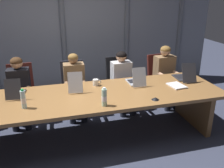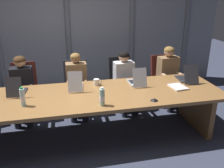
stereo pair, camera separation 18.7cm
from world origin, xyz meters
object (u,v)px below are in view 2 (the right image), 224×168
Objects in this scene: office_chair_left_mid at (26,97)px; person_left_mid at (22,85)px; person_right_mid at (125,78)px; person_center at (77,82)px; person_right_end at (170,73)px; conference_mic_left_side at (154,99)px; office_chair_right_mid at (122,89)px; spiral_notepad at (178,87)px; laptop_right_end at (187,77)px; water_bottle_primary at (23,98)px; laptop_right_mid at (137,81)px; water_bottle_secondary at (102,97)px; office_chair_center at (77,93)px; office_chair_right_end at (164,86)px; coffee_mug_near at (97,82)px; laptop_center at (76,85)px; laptop_left_mid at (17,91)px.

person_left_mid reaches higher than office_chair_left_mid.
person_center is at bearing -93.89° from person_right_mid.
conference_mic_left_side is at bearing -37.63° from person_right_end.
office_chair_right_mid is at bearing -178.75° from person_right_mid.
spiral_notepad is (-0.26, -0.86, 0.07)m from person_right_end.
water_bottle_primary is at bearing 103.73° from laptop_right_end.
laptop_right_mid is at bearing -0.43° from person_right_mid.
person_center is at bearing 100.92° from water_bottle_secondary.
person_center is at bearing 144.59° from spiral_notepad.
office_chair_center reaches higher than spiral_notepad.
office_chair_left_mid is 1.01× the size of office_chair_right_end.
office_chair_center is 0.88m from office_chair_right_mid.
water_bottle_secondary is at bearing -93.53° from coffee_mug_near.
office_chair_right_end is at bearing 24.95° from water_bottle_primary.
person_right_end reaches higher than laptop_center.
office_chair_center is at bearing -93.16° from office_chair_right_mid.
laptop_right_end is at bearing 35.98° from spiral_notepad.
spiral_notepad is (-0.23, -1.02, 0.38)m from office_chair_right_end.
person_right_end is 1.58m from coffee_mug_near.
office_chair_left_mid reaches higher than office_chair_right_end.
person_left_mid is at bearing 147.05° from conference_mic_left_side.
office_chair_right_mid is 1.01× the size of office_chair_right_end.
person_center reaches higher than office_chair_right_mid.
water_bottle_secondary is (-1.57, -0.63, 0.06)m from laptop_right_end.
person_left_mid is (-1.87, 0.58, -0.14)m from laptop_right_mid.
conference_mic_left_side is at bearing -0.23° from person_right_mid.
person_right_end reaches higher than spiral_notepad.
person_right_mid is at bearing -52.92° from laptop_center.
water_bottle_primary is (-2.60, -0.42, 0.06)m from laptop_right_end.
laptop_center is at bearing 46.43° from office_chair_left_mid.
laptop_right_mid reaches higher than laptop_left_mid.
office_chair_right_end is (2.69, 0.75, -0.43)m from laptop_left_mid.
laptop_right_end is 1.47× the size of spiral_notepad.
laptop_left_mid is at bearing -82.96° from office_chair_right_end.
laptop_left_mid is at bearing -70.59° from office_chair_right_mid.
office_chair_right_mid is at bearing 96.73° from person_left_mid.
laptop_right_mid reaches higher than water_bottle_primary.
office_chair_right_end is at bearing 95.04° from person_left_mid.
laptop_left_mid is at bearing 167.56° from spiral_notepad.
person_center is at bearing -82.59° from office_chair_right_mid.
laptop_center is 1.27m from office_chair_right_mid.
office_chair_right_mid is at bearing 54.93° from laptop_right_end.
person_center is at bearing 128.21° from conference_mic_left_side.
person_right_end reaches higher than conference_mic_left_side.
laptop_left_mid is at bearing -82.12° from person_right_end.
spiral_notepad is at bearing 32.73° from person_right_mid.
person_left_mid reaches higher than office_chair_right_end.
person_right_mid is at bearing 31.29° from water_bottle_primary.
laptop_center is 0.85m from office_chair_center.
person_right_end is at bearing 66.92° from spiral_notepad.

